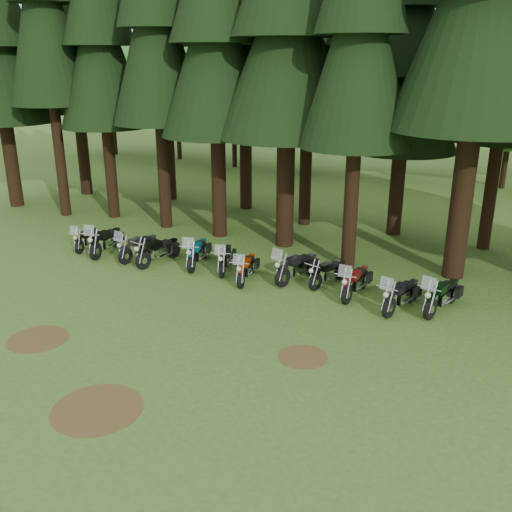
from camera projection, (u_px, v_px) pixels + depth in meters
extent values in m
plane|color=#395E21|center=(160.00, 332.00, 17.45)|extent=(120.00, 120.00, 0.00)
cylinder|color=black|center=(10.00, 156.00, 31.10)|extent=(0.73, 0.73, 5.51)
cylinder|color=black|center=(59.00, 151.00, 29.01)|extent=(0.52, 0.52, 6.77)
cone|color=black|center=(43.00, 12.00, 26.84)|extent=(3.92, 3.92, 8.47)
cylinder|color=black|center=(110.00, 164.00, 28.89)|extent=(0.58, 0.58, 5.53)
cone|color=black|center=(101.00, 53.00, 27.12)|extent=(4.32, 4.32, 6.91)
cylinder|color=black|center=(163.00, 166.00, 27.10)|extent=(0.58, 0.58, 5.99)
cone|color=black|center=(156.00, 37.00, 25.18)|extent=(4.32, 4.32, 7.49)
cylinder|color=black|center=(219.00, 177.00, 25.81)|extent=(0.66, 0.66, 5.57)
cone|color=black|center=(216.00, 52.00, 24.02)|extent=(4.95, 4.95, 6.96)
cylinder|color=black|center=(285.00, 182.00, 24.46)|extent=(0.77, 0.77, 5.70)
cone|color=black|center=(288.00, 47.00, 22.64)|extent=(5.81, 5.81, 7.12)
cylinder|color=black|center=(351.00, 197.00, 21.87)|extent=(0.55, 0.55, 5.71)
cone|color=black|center=(360.00, 45.00, 20.03)|extent=(4.15, 4.15, 7.14)
cylinder|color=black|center=(463.00, 192.00, 20.71)|extent=(0.80, 0.80, 6.62)
cone|color=black|center=(486.00, 1.00, 18.59)|extent=(5.98, 5.98, 8.27)
cylinder|color=black|center=(82.00, 145.00, 33.77)|extent=(0.67, 0.67, 5.87)
cone|color=black|center=(72.00, 44.00, 31.88)|extent=(5.00, 5.00, 7.33)
cylinder|color=black|center=(169.00, 152.00, 32.50)|extent=(0.60, 0.60, 5.53)
cone|color=black|center=(164.00, 53.00, 30.73)|extent=(4.52, 4.52, 6.91)
cylinder|color=black|center=(246.00, 158.00, 30.53)|extent=(0.65, 0.65, 5.55)
cone|color=black|center=(245.00, 52.00, 28.74)|extent=(4.85, 4.85, 6.94)
cylinder|color=black|center=(306.00, 169.00, 27.63)|extent=(0.58, 0.58, 5.52)
cone|color=black|center=(309.00, 53.00, 25.86)|extent=(4.35, 4.35, 6.90)
cylinder|color=black|center=(397.00, 185.00, 26.21)|extent=(0.66, 0.66, 4.70)
cone|color=black|center=(406.00, 83.00, 24.70)|extent=(4.94, 4.94, 5.87)
cone|color=black|center=(412.00, 14.00, 23.77)|extent=(3.95, 3.95, 4.96)
cylinder|color=black|center=(491.00, 186.00, 24.06)|extent=(0.53, 0.53, 5.56)
cone|color=black|center=(510.00, 52.00, 22.27)|extent=(3.94, 3.94, 6.95)
cylinder|color=black|center=(114.00, 134.00, 47.78)|extent=(0.36, 0.36, 3.33)
sphere|color=#2D6B23|center=(110.00, 79.00, 46.29)|extent=(7.78, 7.78, 7.78)
sphere|color=#2D6B23|center=(117.00, 90.00, 45.25)|extent=(5.55, 5.55, 5.55)
cylinder|color=black|center=(179.00, 138.00, 45.67)|extent=(0.36, 0.36, 3.29)
sphere|color=#2D6B23|center=(176.00, 81.00, 44.20)|extent=(7.69, 7.69, 7.69)
sphere|color=#2D6B23|center=(185.00, 92.00, 43.17)|extent=(5.49, 5.49, 5.49)
cylinder|color=black|center=(235.00, 148.00, 42.57)|extent=(0.36, 0.36, 2.80)
sphere|color=#2D6B23|center=(234.00, 96.00, 41.32)|extent=(6.53, 6.53, 6.53)
sphere|color=#2D6B23|center=(243.00, 107.00, 40.44)|extent=(4.67, 4.67, 4.67)
cylinder|color=black|center=(308.00, 155.00, 40.51)|extent=(0.36, 0.36, 2.55)
sphere|color=#2D6B23|center=(310.00, 105.00, 39.37)|extent=(5.95, 5.95, 5.95)
sphere|color=#2D6B23|center=(320.00, 116.00, 38.58)|extent=(4.25, 4.25, 4.25)
cylinder|color=black|center=(401.00, 159.00, 38.92)|extent=(0.36, 0.36, 2.47)
sphere|color=#2D6B23|center=(405.00, 110.00, 37.82)|extent=(5.76, 5.76, 5.76)
sphere|color=#2D6B23|center=(417.00, 120.00, 37.04)|extent=(4.12, 4.12, 4.12)
cylinder|color=black|center=(505.00, 160.00, 35.55)|extent=(0.36, 0.36, 3.52)
cylinder|color=#4C3D1E|center=(38.00, 339.00, 17.00)|extent=(1.80, 1.80, 0.01)
cylinder|color=#4C3D1E|center=(303.00, 357.00, 16.01)|extent=(1.40, 1.40, 0.01)
cylinder|color=#4C3D1E|center=(97.00, 409.00, 13.65)|extent=(2.20, 2.20, 0.01)
cylinder|color=black|center=(79.00, 247.00, 24.19)|extent=(0.27, 0.61, 0.60)
cylinder|color=black|center=(95.00, 237.00, 25.49)|extent=(0.27, 0.61, 0.60)
cube|color=silver|center=(88.00, 240.00, 24.86)|extent=(0.40, 0.68, 0.31)
cube|color=black|center=(85.00, 234.00, 24.55)|extent=(0.38, 0.55, 0.22)
cube|color=black|center=(89.00, 232.00, 24.95)|extent=(0.38, 0.55, 0.11)
cube|color=silver|center=(74.00, 230.00, 23.67)|extent=(0.40, 0.20, 0.36)
cylinder|color=black|center=(96.00, 251.00, 23.45)|extent=(0.28, 0.75, 0.73)
cylinder|color=black|center=(117.00, 239.00, 25.01)|extent=(0.28, 0.75, 0.73)
cube|color=silver|center=(107.00, 242.00, 24.25)|extent=(0.44, 0.82, 0.38)
cube|color=black|center=(103.00, 235.00, 23.88)|extent=(0.43, 0.66, 0.27)
cube|color=black|center=(109.00, 233.00, 24.36)|extent=(0.43, 0.66, 0.13)
cube|color=silver|center=(89.00, 231.00, 22.82)|extent=(0.48, 0.22, 0.44)
cylinder|color=black|center=(125.00, 256.00, 22.97)|extent=(0.22, 0.69, 0.68)
cylinder|color=black|center=(152.00, 245.00, 24.24)|extent=(0.22, 0.69, 0.68)
cube|color=silver|center=(140.00, 248.00, 23.61)|extent=(0.37, 0.75, 0.35)
cube|color=black|center=(135.00, 241.00, 23.30)|extent=(0.37, 0.60, 0.25)
cube|color=black|center=(143.00, 239.00, 23.69)|extent=(0.37, 0.60, 0.12)
cube|color=silver|center=(118.00, 236.00, 22.42)|extent=(0.44, 0.18, 0.41)
cylinder|color=black|center=(143.00, 260.00, 22.44)|extent=(0.28, 0.72, 0.71)
cylinder|color=black|center=(173.00, 250.00, 23.69)|extent=(0.28, 0.72, 0.71)
cube|color=silver|center=(160.00, 252.00, 23.07)|extent=(0.44, 0.80, 0.37)
cube|color=black|center=(154.00, 245.00, 22.75)|extent=(0.43, 0.64, 0.26)
cube|color=black|center=(164.00, 243.00, 23.14)|extent=(0.43, 0.64, 0.13)
cylinder|color=black|center=(192.00, 264.00, 22.06)|extent=(0.34, 0.73, 0.71)
cylinder|color=black|center=(203.00, 250.00, 23.61)|extent=(0.34, 0.73, 0.71)
cube|color=silver|center=(198.00, 254.00, 22.85)|extent=(0.49, 0.81, 0.37)
cube|color=#05586C|center=(196.00, 247.00, 22.49)|extent=(0.47, 0.66, 0.26)
cube|color=black|center=(199.00, 244.00, 22.97)|extent=(0.47, 0.66, 0.13)
cube|color=silver|center=(188.00, 243.00, 21.43)|extent=(0.47, 0.25, 0.43)
cylinder|color=black|center=(222.00, 269.00, 21.58)|extent=(0.36, 0.67, 0.66)
cylinder|color=black|center=(228.00, 256.00, 23.03)|extent=(0.36, 0.67, 0.66)
cube|color=silver|center=(225.00, 260.00, 22.32)|extent=(0.50, 0.75, 0.34)
cube|color=black|center=(224.00, 253.00, 21.99)|extent=(0.47, 0.62, 0.24)
cube|color=black|center=(226.00, 250.00, 22.43)|extent=(0.47, 0.62, 0.12)
cube|color=silver|center=(220.00, 250.00, 21.00)|extent=(0.44, 0.26, 0.40)
cylinder|color=black|center=(241.00, 280.00, 20.61)|extent=(0.27, 0.67, 0.65)
cylinder|color=black|center=(251.00, 265.00, 22.01)|extent=(0.27, 0.67, 0.65)
cube|color=silver|center=(247.00, 270.00, 21.32)|extent=(0.42, 0.74, 0.34)
cube|color=#A43000|center=(245.00, 263.00, 20.99)|extent=(0.41, 0.59, 0.24)
cube|color=black|center=(248.00, 260.00, 21.42)|extent=(0.41, 0.59, 0.12)
cube|color=silver|center=(239.00, 260.00, 20.04)|extent=(0.43, 0.21, 0.39)
cylinder|color=black|center=(283.00, 277.00, 20.72)|extent=(0.35, 0.73, 0.72)
cylinder|color=black|center=(311.00, 266.00, 21.88)|extent=(0.35, 0.73, 0.72)
cube|color=silver|center=(298.00, 269.00, 21.30)|extent=(0.51, 0.82, 0.37)
cube|color=black|center=(294.00, 260.00, 21.00)|extent=(0.49, 0.67, 0.26)
cube|color=black|center=(303.00, 258.00, 21.36)|extent=(0.49, 0.67, 0.13)
cube|color=silver|center=(277.00, 255.00, 20.17)|extent=(0.48, 0.26, 0.43)
cylinder|color=black|center=(315.00, 282.00, 20.44)|extent=(0.32, 0.64, 0.63)
cylinder|color=black|center=(340.00, 271.00, 21.45)|extent=(0.32, 0.64, 0.63)
cube|color=silver|center=(329.00, 274.00, 20.95)|extent=(0.46, 0.72, 0.33)
cube|color=black|center=(325.00, 267.00, 20.68)|extent=(0.43, 0.59, 0.23)
cube|color=black|center=(333.00, 264.00, 20.99)|extent=(0.43, 0.59, 0.12)
cylinder|color=black|center=(347.00, 294.00, 19.30)|extent=(0.19, 0.70, 0.70)
cylinder|color=black|center=(363.00, 279.00, 20.65)|extent=(0.19, 0.70, 0.70)
cube|color=silver|center=(356.00, 283.00, 19.99)|extent=(0.34, 0.76, 0.36)
cube|color=maroon|center=(354.00, 275.00, 19.66)|extent=(0.35, 0.60, 0.25)
cube|color=black|center=(359.00, 272.00, 20.07)|extent=(0.35, 0.60, 0.13)
cube|color=silver|center=(345.00, 271.00, 18.73)|extent=(0.45, 0.16, 0.42)
cylinder|color=black|center=(389.00, 308.00, 18.29)|extent=(0.31, 0.70, 0.69)
cylinder|color=black|center=(412.00, 293.00, 19.45)|extent=(0.31, 0.70, 0.69)
cube|color=silver|center=(402.00, 297.00, 18.88)|extent=(0.47, 0.78, 0.35)
cube|color=black|center=(399.00, 288.00, 18.58)|extent=(0.45, 0.63, 0.25)
cube|color=black|center=(406.00, 285.00, 18.94)|extent=(0.45, 0.63, 0.13)
cube|color=silver|center=(386.00, 284.00, 17.76)|extent=(0.46, 0.24, 0.41)
cylinder|color=black|center=(430.00, 309.00, 18.18)|extent=(0.34, 0.74, 0.72)
cylinder|color=black|center=(452.00, 293.00, 19.38)|extent=(0.34, 0.74, 0.72)
cube|color=silver|center=(443.00, 297.00, 18.78)|extent=(0.49, 0.82, 0.37)
cube|color=black|center=(441.00, 289.00, 18.47)|extent=(0.47, 0.66, 0.26)
cube|color=black|center=(447.00, 285.00, 18.84)|extent=(0.47, 0.66, 0.13)
cube|color=silver|center=(429.00, 283.00, 17.62)|extent=(0.48, 0.25, 0.43)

